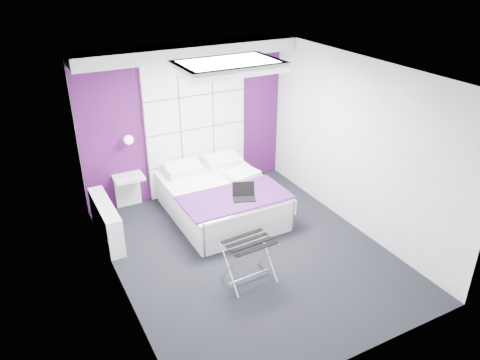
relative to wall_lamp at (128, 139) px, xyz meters
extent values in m
plane|color=black|center=(1.05, -2.06, -1.22)|extent=(4.40, 4.40, 0.00)
plane|color=white|center=(1.05, -2.06, 1.38)|extent=(4.40, 4.40, 0.00)
plane|color=silver|center=(1.05, 0.14, 0.08)|extent=(3.60, 0.00, 3.60)
plane|color=silver|center=(-0.75, -2.06, 0.08)|extent=(0.00, 4.40, 4.40)
plane|color=silver|center=(2.85, -2.06, 0.08)|extent=(0.00, 4.40, 4.40)
cube|color=#441046|center=(1.05, 0.13, 0.08)|extent=(3.58, 0.02, 2.58)
cube|color=white|center=(1.05, -0.11, 1.28)|extent=(3.58, 0.50, 0.20)
sphere|color=white|center=(0.00, 0.00, 0.00)|extent=(0.15, 0.15, 0.15)
cube|color=white|center=(-0.64, -0.76, -0.92)|extent=(0.22, 1.20, 0.60)
cube|color=white|center=(1.17, -0.92, -1.08)|extent=(1.53, 1.91, 0.29)
cube|color=white|center=(1.17, -0.92, -0.81)|extent=(1.57, 1.95, 0.24)
cube|color=#3E154E|center=(1.17, -1.39, -0.68)|extent=(1.63, 0.86, 0.03)
cube|color=white|center=(-0.07, -0.04, -0.64)|extent=(0.47, 0.37, 0.05)
cube|color=black|center=(0.74, -2.61, -0.62)|extent=(0.61, 0.45, 0.01)
cube|color=black|center=(1.26, -1.52, -0.66)|extent=(0.33, 0.23, 0.02)
cube|color=black|center=(1.26, -1.40, -0.54)|extent=(0.33, 0.01, 0.22)
camera|label=1|loc=(-1.66, -6.90, 2.68)|focal=35.00mm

